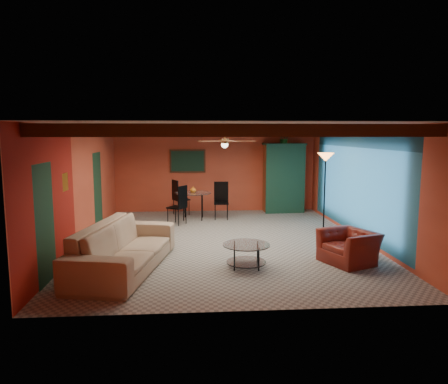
{
  "coord_description": "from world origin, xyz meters",
  "views": [
    {
      "loc": [
        -0.74,
        -9.73,
        2.53
      ],
      "look_at": [
        0.0,
        0.2,
        1.15
      ],
      "focal_mm": 33.82,
      "sensor_mm": 36.0,
      "label": 1
    }
  ],
  "objects": [
    {
      "name": "potted_plant",
      "position": [
        2.2,
        3.7,
        2.39
      ],
      "size": [
        0.45,
        0.41,
        0.45
      ],
      "primitive_type": "imported",
      "rotation": [
        0.0,
        0.0,
        0.15
      ],
      "color": "#26661E",
      "rests_on": "armoire"
    },
    {
      "name": "vase",
      "position": [
        -0.74,
        2.67,
        1.21
      ],
      "size": [
        0.2,
        0.2,
        0.19
      ],
      "primitive_type": "imported",
      "rotation": [
        0.0,
        0.0,
        0.15
      ],
      "color": "orange",
      "rests_on": "dining_table"
    },
    {
      "name": "painting",
      "position": [
        -0.9,
        3.96,
        1.65
      ],
      "size": [
        1.05,
        0.03,
        0.65
      ],
      "primitive_type": "cube",
      "color": "black",
      "rests_on": "wall_back"
    },
    {
      "name": "coffee_table",
      "position": [
        0.26,
        -2.0,
        0.23
      ],
      "size": [
        0.99,
        0.99,
        0.46
      ],
      "primitive_type": null,
      "rotation": [
        0.0,
        0.0,
        -0.1
      ],
      "color": "white",
      "rests_on": "ground"
    },
    {
      "name": "armchair",
      "position": [
        2.3,
        -1.88,
        0.32
      ],
      "size": [
        1.19,
        1.25,
        0.65
      ],
      "primitive_type": "imported",
      "rotation": [
        0.0,
        0.0,
        -1.17
      ],
      "color": "maroon",
      "rests_on": "ground"
    },
    {
      "name": "ceiling_fan",
      "position": [
        0.0,
        0.0,
        2.36
      ],
      "size": [
        1.5,
        1.5,
        0.44
      ],
      "primitive_type": null,
      "color": "#472614",
      "rests_on": "ceiling"
    },
    {
      "name": "room",
      "position": [
        0.0,
        0.11,
        2.36
      ],
      "size": [
        6.52,
        8.01,
        2.71
      ],
      "color": "gray",
      "rests_on": "ground"
    },
    {
      "name": "sofa",
      "position": [
        -2.02,
        -1.97,
        0.44
      ],
      "size": [
        1.74,
        3.19,
        0.88
      ],
      "primitive_type": "imported",
      "rotation": [
        0.0,
        0.0,
        1.37
      ],
      "color": "tan",
      "rests_on": "ground"
    },
    {
      "name": "dining_table",
      "position": [
        -0.74,
        2.67,
        0.56
      ],
      "size": [
        2.27,
        2.27,
        1.11
      ],
      "primitive_type": null,
      "rotation": [
        0.0,
        0.0,
        -0.06
      ],
      "color": "silver",
      "rests_on": "ground"
    },
    {
      "name": "armoire",
      "position": [
        2.2,
        3.7,
        1.08
      ],
      "size": [
        1.27,
        0.67,
        2.17
      ],
      "primitive_type": "cube",
      "rotation": [
        0.0,
        0.0,
        0.06
      ],
      "color": "brown",
      "rests_on": "ground"
    },
    {
      "name": "floor_lamp",
      "position": [
        2.65,
        0.82,
        1.03
      ],
      "size": [
        0.56,
        0.56,
        2.06
      ],
      "primitive_type": null,
      "rotation": [
        0.0,
        0.0,
        0.43
      ],
      "color": "black",
      "rests_on": "ground"
    }
  ]
}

